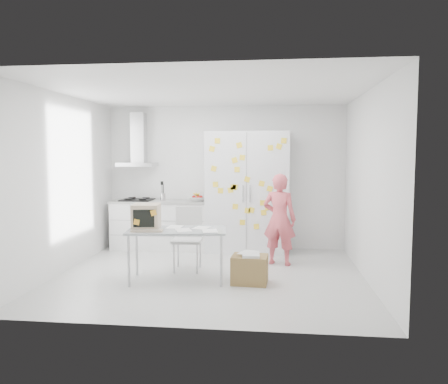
# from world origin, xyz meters

# --- Properties ---
(floor) EXTENTS (4.50, 4.00, 0.02)m
(floor) POSITION_xyz_m (0.00, 0.00, -0.01)
(floor) COLOR silver
(floor) RESTS_ON ground
(walls) EXTENTS (4.52, 4.01, 2.70)m
(walls) POSITION_xyz_m (0.00, 0.72, 1.35)
(walls) COLOR white
(walls) RESTS_ON ground
(ceiling) EXTENTS (4.50, 4.00, 0.02)m
(ceiling) POSITION_xyz_m (0.00, 0.00, 2.70)
(ceiling) COLOR white
(ceiling) RESTS_ON walls
(counter_run) EXTENTS (1.84, 0.63, 1.28)m
(counter_run) POSITION_xyz_m (-1.20, 1.70, 0.47)
(counter_run) COLOR white
(counter_run) RESTS_ON ground
(range_hood) EXTENTS (0.70, 0.48, 1.01)m
(range_hood) POSITION_xyz_m (-1.65, 1.84, 1.96)
(range_hood) COLOR silver
(range_hood) RESTS_ON walls
(tall_cabinet) EXTENTS (1.50, 0.68, 2.20)m
(tall_cabinet) POSITION_xyz_m (0.45, 1.67, 1.10)
(tall_cabinet) COLOR silver
(tall_cabinet) RESTS_ON ground
(person) EXTENTS (0.62, 0.49, 1.49)m
(person) POSITION_xyz_m (1.02, 0.75, 0.74)
(person) COLOR #DE5660
(person) RESTS_ON ground
(desk) EXTENTS (1.44, 0.84, 1.09)m
(desk) POSITION_xyz_m (-0.71, -0.33, 0.83)
(desk) COLOR #9BA2A5
(desk) RESTS_ON ground
(chair) EXTENTS (0.45, 0.45, 0.97)m
(chair) POSITION_xyz_m (-0.39, 0.30, 0.55)
(chair) COLOR silver
(chair) RESTS_ON ground
(cardboard_box) EXTENTS (0.51, 0.42, 0.43)m
(cardboard_box) POSITION_xyz_m (0.61, -0.35, 0.20)
(cardboard_box) COLOR olive
(cardboard_box) RESTS_ON ground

